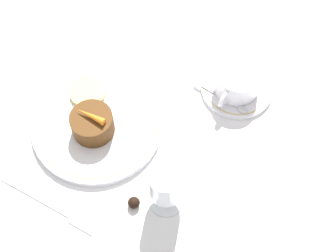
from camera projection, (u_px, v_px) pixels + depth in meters
ground_plane at (118, 144)px, 0.88m from camera, size 3.00×3.00×0.00m
dinner_plate at (97, 125)px, 0.89m from camera, size 0.25×0.25×0.01m
saucer at (237, 88)px, 0.93m from camera, size 0.14×0.14×0.01m
coffee_cup at (237, 80)px, 0.90m from camera, size 0.12×0.09×0.05m
spoon at (226, 100)px, 0.91m from camera, size 0.02×0.13×0.00m
wine_glass at (166, 185)px, 0.76m from camera, size 0.06×0.06×0.11m
fork at (58, 209)px, 0.81m from camera, size 0.03×0.20×0.01m
dessert_cake at (92, 124)px, 0.86m from camera, size 0.08×0.08×0.05m
carrot_garnish at (90, 116)px, 0.83m from camera, size 0.02×0.06×0.01m
pineapple_slice at (88, 92)px, 0.91m from camera, size 0.07×0.07×0.01m
chocolate_truffle at (134, 203)px, 0.81m from camera, size 0.02×0.02×0.02m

